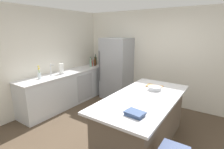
{
  "coord_description": "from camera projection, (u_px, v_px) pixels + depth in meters",
  "views": [
    {
      "loc": [
        1.51,
        -2.42,
        2.03
      ],
      "look_at": [
        -0.75,
        0.91,
        1.0
      ],
      "focal_mm": 27.49,
      "sensor_mm": 36.0,
      "label": 1
    }
  ],
  "objects": [
    {
      "name": "gin_bottle",
      "position": [
        91.0,
        63.0,
        5.43
      ],
      "size": [
        0.07,
        0.07,
        0.31
      ],
      "color": "#8CB79E",
      "rests_on": "counter_run_left"
    },
    {
      "name": "cutting_board",
      "position": [
        154.0,
        86.0,
        3.53
      ],
      "size": [
        0.32,
        0.2,
        0.02
      ],
      "color": "#9E7042",
      "rests_on": "kitchen_island"
    },
    {
      "name": "mixing_bowl",
      "position": [
        155.0,
        88.0,
        3.31
      ],
      "size": [
        0.26,
        0.26,
        0.07
      ],
      "color": "#B2B5BA",
      "rests_on": "kitchen_island"
    },
    {
      "name": "flower_vase",
      "position": [
        39.0,
        75.0,
        4.04
      ],
      "size": [
        0.08,
        0.08,
        0.32
      ],
      "color": "silver",
      "rests_on": "counter_run_left"
    },
    {
      "name": "sink_faucet",
      "position": [
        51.0,
        69.0,
        4.34
      ],
      "size": [
        0.15,
        0.05,
        0.3
      ],
      "color": "silver",
      "rests_on": "counter_run_left"
    },
    {
      "name": "paper_towel_roll",
      "position": [
        62.0,
        69.0,
        4.52
      ],
      "size": [
        0.14,
        0.14,
        0.31
      ],
      "color": "gray",
      "rests_on": "counter_run_left"
    },
    {
      "name": "syrup_bottle",
      "position": [
        95.0,
        62.0,
        5.58
      ],
      "size": [
        0.07,
        0.07,
        0.28
      ],
      "color": "#5B3319",
      "rests_on": "counter_run_left"
    },
    {
      "name": "ground_plane",
      "position": [
        118.0,
        140.0,
        3.27
      ],
      "size": [
        7.2,
        7.2,
        0.0
      ],
      "primitive_type": "plane",
      "color": "#4C3D2D"
    },
    {
      "name": "counter_run_left",
      "position": [
        69.0,
        88.0,
        4.86
      ],
      "size": [
        0.63,
        2.83,
        0.92
      ],
      "color": "silver",
      "rests_on": "ground_plane"
    },
    {
      "name": "hot_sauce_bottle",
      "position": [
        92.0,
        63.0,
        5.52
      ],
      "size": [
        0.06,
        0.06,
        0.25
      ],
      "color": "red",
      "rests_on": "counter_run_left"
    },
    {
      "name": "refrigerator",
      "position": [
        116.0,
        69.0,
        5.2
      ],
      "size": [
        0.83,
        0.72,
        1.83
      ],
      "color": "#93969B",
      "rests_on": "ground_plane"
    },
    {
      "name": "kitchen_island",
      "position": [
        143.0,
        120.0,
        3.1
      ],
      "size": [
        1.05,
        2.16,
        0.91
      ],
      "color": "brown",
      "rests_on": "ground_plane"
    },
    {
      "name": "cookbook_stack",
      "position": [
        135.0,
        113.0,
        2.32
      ],
      "size": [
        0.28,
        0.22,
        0.06
      ],
      "color": "#334770",
      "rests_on": "kitchen_island"
    },
    {
      "name": "wine_bottle",
      "position": [
        96.0,
        61.0,
        5.77
      ],
      "size": [
        0.07,
        0.07,
        0.34
      ],
      "color": "#19381E",
      "rests_on": "counter_run_left"
    },
    {
      "name": "wall_left",
      "position": [
        35.0,
        61.0,
        4.28
      ],
      "size": [
        0.1,
        6.0,
        2.6
      ],
      "primitive_type": "cube",
      "color": "silver",
      "rests_on": "ground_plane"
    },
    {
      "name": "whiskey_bottle",
      "position": [
        95.0,
        62.0,
        5.69
      ],
      "size": [
        0.08,
        0.08,
        0.26
      ],
      "color": "brown",
      "rests_on": "counter_run_left"
    },
    {
      "name": "wall_rear",
      "position": [
        162.0,
        58.0,
        4.75
      ],
      "size": [
        6.0,
        0.1,
        2.6
      ],
      "primitive_type": "cube",
      "color": "silver",
      "rests_on": "ground_plane"
    }
  ]
}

